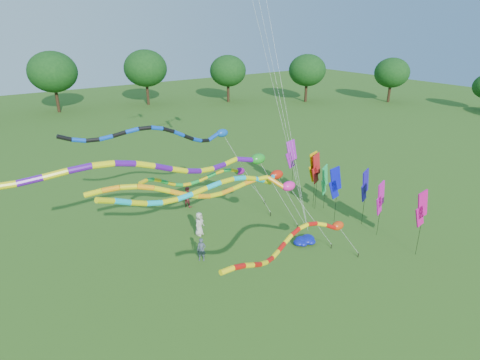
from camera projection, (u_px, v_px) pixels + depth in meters
ground at (324, 274)px, 23.82m from camera, size 160.00×160.00×0.00m
tree_ring at (379, 211)px, 19.09m from camera, size 121.92×118.27×9.32m
tube_kite_red at (301, 239)px, 19.74m from camera, size 11.87×3.03×5.85m
tube_kite_orange at (226, 188)px, 21.21m from camera, size 14.21×1.98×7.63m
tube_kite_purple at (184, 166)px, 21.01m from camera, size 17.61×1.75×8.89m
tube_kite_blue at (173, 135)px, 23.63m from camera, size 13.91×1.17×9.16m
tube_kite_cyan at (228, 185)px, 21.69m from camera, size 14.75×3.10×7.77m
tube_kite_green at (209, 176)px, 27.08m from camera, size 11.24×2.86×6.04m
banner_pole_blue_a at (335, 183)px, 28.78m from camera, size 1.16×0.24×4.41m
banner_pole_orange at (314, 167)px, 30.89m from camera, size 1.16×0.17×4.77m
banner_pole_magenta_b at (380, 198)px, 26.88m from camera, size 1.15×0.34×4.16m
banner_pole_blue_b at (365, 186)px, 28.32m from camera, size 1.14×0.39×4.41m
banner_pole_magenta_a at (422, 209)px, 24.44m from camera, size 1.16×0.15×4.57m
banner_pole_violet at (291, 154)px, 33.23m from camera, size 1.16×0.19×4.96m
banner_pole_red at (316, 169)px, 30.58m from camera, size 1.15×0.34×4.75m
banner_pole_green at (325, 180)px, 31.01m from camera, size 1.11×0.49×3.78m
blue_nylon_heap at (307, 241)px, 26.92m from camera, size 1.46×1.71×0.49m
person_a at (199, 224)px, 27.83m from camera, size 1.00×0.89×1.72m
person_b at (201, 250)px, 24.88m from camera, size 0.66×0.64×1.53m
person_c at (187, 197)px, 32.15m from camera, size 0.93×1.02×1.70m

